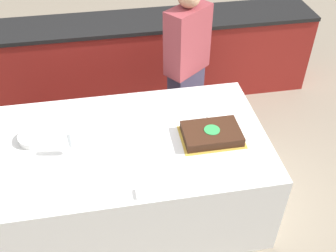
{
  "coord_description": "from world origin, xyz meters",
  "views": [
    {
      "loc": [
        -0.06,
        -2.16,
        2.73
      ],
      "look_at": [
        0.32,
        0.0,
        0.86
      ],
      "focal_mm": 42.0,
      "sensor_mm": 36.0,
      "label": 1
    }
  ],
  "objects_px": {
    "cake": "(212,134)",
    "plate_stack": "(34,137)",
    "person_cutting_cake": "(187,69)",
    "wine_glass": "(71,139)"
  },
  "relations": [
    {
      "from": "plate_stack",
      "to": "person_cutting_cake",
      "type": "xyz_separation_m",
      "value": [
        1.3,
        0.68,
        0.03
      ]
    },
    {
      "from": "wine_glass",
      "to": "plate_stack",
      "type": "bearing_deg",
      "value": 145.12
    },
    {
      "from": "person_cutting_cake",
      "to": "cake",
      "type": "bearing_deg",
      "value": 52.36
    },
    {
      "from": "cake",
      "to": "plate_stack",
      "type": "relative_size",
      "value": 2.01
    },
    {
      "from": "person_cutting_cake",
      "to": "plate_stack",
      "type": "bearing_deg",
      "value": -9.8
    },
    {
      "from": "plate_stack",
      "to": "person_cutting_cake",
      "type": "relative_size",
      "value": 0.15
    },
    {
      "from": "cake",
      "to": "plate_stack",
      "type": "distance_m",
      "value": 1.31
    },
    {
      "from": "cake",
      "to": "plate_stack",
      "type": "bearing_deg",
      "value": 171.05
    },
    {
      "from": "cake",
      "to": "person_cutting_cake",
      "type": "xyz_separation_m",
      "value": [
        0.0,
        0.89,
        0.02
      ]
    },
    {
      "from": "cake",
      "to": "wine_glass",
      "type": "relative_size",
      "value": 2.3
    }
  ]
}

